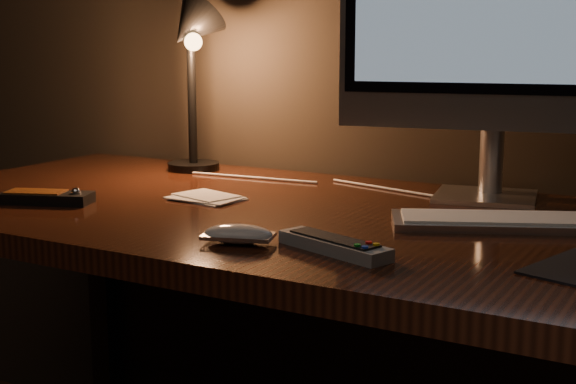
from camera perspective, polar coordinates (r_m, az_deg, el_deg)
The scene contains 9 objects.
desk at distance 1.51m, azimuth 1.67°, elevation -5.58°, with size 1.60×0.75×0.75m.
monitor at distance 1.53m, azimuth 14.38°, elevation 12.50°, with size 0.56×0.19×0.59m.
keyboard at distance 1.34m, azimuth 16.81°, elevation -2.02°, with size 0.44×0.12×0.02m, color silver.
mouse at distance 1.18m, azimuth -3.55°, elevation -3.20°, with size 0.10×0.05×0.02m, color white.
media_remote at distance 1.53m, azimuth -16.79°, elevation -0.35°, with size 0.18×0.12×0.03m.
tv_remote at distance 1.13m, azimuth 3.29°, elevation -3.77°, with size 0.19×0.10×0.02m.
papers at distance 1.52m, azimuth -5.89°, elevation -0.37°, with size 0.14×0.09×0.01m, color white.
desk_lamp at distance 1.80m, azimuth -6.89°, elevation 9.87°, with size 0.18×0.20×0.40m.
cable at distance 1.66m, azimuth 1.91°, elevation 0.60°, with size 0.01×0.01×0.59m, color white.
Camera 1 is at (0.67, 0.65, 1.04)m, focal length 50.00 mm.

